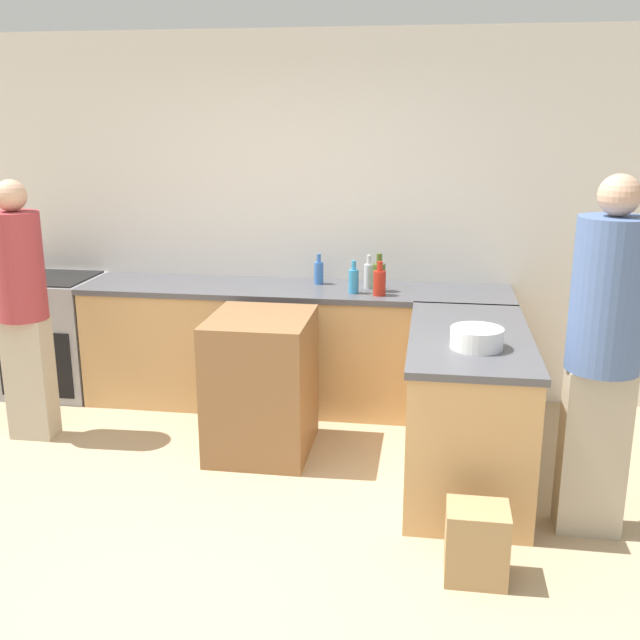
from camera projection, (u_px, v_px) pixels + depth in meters
ground_plane at (218, 560)px, 3.66m from camera, size 14.00×14.00×0.00m
wall_back at (302, 219)px, 5.63m from camera, size 8.00×0.06×2.70m
counter_back at (295, 346)px, 5.54m from camera, size 3.11×0.66×0.90m
counter_peninsula at (466, 407)px, 4.38m from camera, size 0.69×1.45×0.90m
range_oven at (54, 335)px, 5.81m from camera, size 0.69×0.64×0.91m
island_table at (261, 384)px, 4.76m from camera, size 0.63×0.71×0.90m
mixing_bowl at (477, 338)px, 3.98m from camera, size 0.28×0.28×0.11m
olive_oil_bottle at (379, 276)px, 5.26m from camera, size 0.09×0.09×0.27m
hot_sauce_bottle at (380, 282)px, 5.14m from camera, size 0.09×0.09×0.24m
water_bottle_blue at (319, 272)px, 5.49m from camera, size 0.07×0.07×0.22m
dish_soap_bottle at (354, 280)px, 5.20m from camera, size 0.07×0.07×0.23m
vinegar_bottle_clear at (369, 275)px, 5.36m from camera, size 0.07×0.07×0.24m
person_by_range at (22, 302)px, 4.83m from camera, size 0.32×0.32×1.72m
person_at_peninsula at (604, 347)px, 3.68m from camera, size 0.36×0.36×1.84m
paper_bag at (476, 543)px, 3.48m from camera, size 0.29×0.24×0.36m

